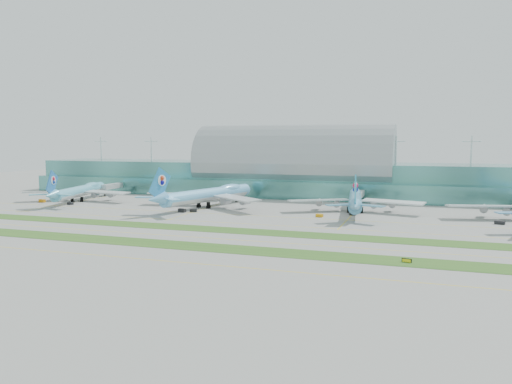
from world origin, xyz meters
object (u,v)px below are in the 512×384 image
(airliner_b, at_px, (209,194))
(taxiway_sign_east, at_px, (407,261))
(airliner_a, at_px, (80,190))
(airliner_c, at_px, (355,199))
(terminal, at_px, (294,172))

(airliner_b, relative_size, taxiway_sign_east, 28.77)
(airliner_a, height_order, taxiway_sign_east, airliner_a)
(airliner_b, height_order, airliner_c, airliner_b)
(airliner_a, distance_m, airliner_b, 78.35)
(terminal, height_order, airliner_b, terminal)
(airliner_b, distance_m, taxiway_sign_east, 132.79)
(terminal, xyz_separation_m, airliner_a, (-105.07, -67.72, -8.35))
(airliner_a, bearing_deg, airliner_b, -13.61)
(terminal, xyz_separation_m, airliner_b, (-26.73, -68.35, -7.56))
(airliner_b, relative_size, airliner_c, 1.08)
(terminal, height_order, taxiway_sign_east, terminal)
(airliner_c, relative_size, taxiway_sign_east, 26.60)
(terminal, relative_size, airliner_c, 4.76)
(airliner_a, bearing_deg, terminal, 19.65)
(airliner_b, bearing_deg, terminal, 83.72)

